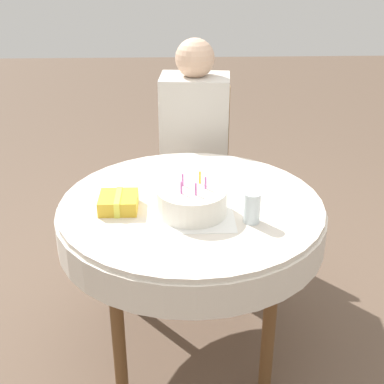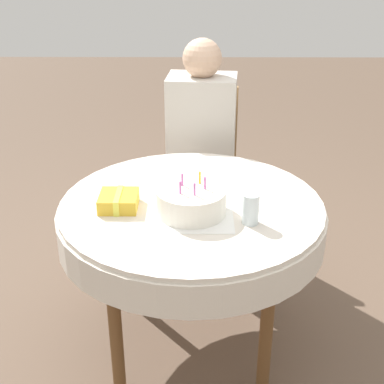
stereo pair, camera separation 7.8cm
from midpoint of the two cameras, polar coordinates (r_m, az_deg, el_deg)
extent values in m
plane|color=brown|center=(2.47, 0.88, -15.91)|extent=(12.00, 12.00, 0.00)
cylinder|color=silver|center=(2.07, 1.01, -1.36)|extent=(1.02, 1.02, 0.02)
cylinder|color=silver|center=(2.11, 1.00, -3.15)|extent=(1.04, 1.04, 0.13)
cylinder|color=brown|center=(2.05, -7.10, -13.84)|extent=(0.05, 0.05, 0.69)
cylinder|color=brown|center=(2.06, 9.08, -13.86)|extent=(0.05, 0.05, 0.69)
cylinder|color=brown|center=(2.51, -5.57, -5.58)|extent=(0.05, 0.05, 0.69)
cylinder|color=brown|center=(2.51, 7.35, -5.62)|extent=(0.05, 0.05, 0.69)
cube|color=#A37A4C|center=(2.91, 1.75, 1.13)|extent=(0.44, 0.44, 0.04)
cube|color=#A37A4C|center=(2.99, 2.08, 6.97)|extent=(0.36, 0.06, 0.46)
cylinder|color=#A37A4C|center=(2.88, -2.04, -4.20)|extent=(0.04, 0.04, 0.41)
cylinder|color=#A37A4C|center=(2.86, 4.94, -4.55)|extent=(0.04, 0.04, 0.41)
cylinder|color=#A37A4C|center=(3.18, -1.21, -1.05)|extent=(0.04, 0.04, 0.41)
cylinder|color=#A37A4C|center=(3.16, 5.08, -1.33)|extent=(0.04, 0.04, 0.41)
cylinder|color=#DBB293|center=(2.86, -0.29, -3.97)|extent=(0.09, 0.09, 0.44)
cylinder|color=#DBB293|center=(2.85, 3.18, -4.13)|extent=(0.09, 0.09, 0.44)
cube|color=beige|center=(2.80, 1.83, 6.68)|extent=(0.37, 0.28, 0.56)
sphere|color=#DBB293|center=(2.70, 1.95, 14.07)|extent=(0.20, 0.20, 0.20)
cube|color=white|center=(1.99, 1.18, -2.24)|extent=(0.31, 0.31, 0.00)
cylinder|color=white|center=(1.97, 1.19, -0.99)|extent=(0.26, 0.26, 0.10)
cylinder|color=#D166B2|center=(1.94, 2.53, 0.96)|extent=(0.01, 0.01, 0.05)
cylinder|color=gold|center=(1.98, 1.96, 1.53)|extent=(0.01, 0.01, 0.05)
cylinder|color=#D166B2|center=(1.97, 0.09, 1.33)|extent=(0.01, 0.01, 0.05)
cylinder|color=#D166B2|center=(1.91, -0.09, 0.47)|extent=(0.01, 0.01, 0.05)
cylinder|color=#D166B2|center=(1.89, 1.45, 0.30)|extent=(0.01, 0.01, 0.05)
cylinder|color=silver|center=(1.91, 7.45, -1.80)|extent=(0.06, 0.06, 0.11)
cube|color=gold|center=(2.03, -6.74, -0.96)|extent=(0.14, 0.14, 0.05)
cube|color=#EAE54C|center=(2.03, -6.74, -0.96)|extent=(0.02, 0.15, 0.06)
camera|label=1|loc=(0.04, -88.90, 0.54)|focal=50.00mm
camera|label=2|loc=(0.04, 91.10, -0.54)|focal=50.00mm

